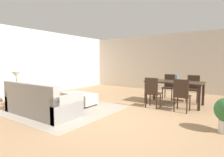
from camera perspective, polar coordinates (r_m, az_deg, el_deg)
ground_plane at (r=4.62m, az=1.38°, el=-12.31°), size 10.80×10.80×0.00m
wall_back at (r=9.01m, az=19.06°, el=4.76°), size 9.00×0.12×2.70m
wall_left at (r=8.07m, az=-24.39°, el=4.53°), size 0.12×11.00×2.70m
area_rug at (r=5.65m, az=-15.24°, el=-9.14°), size 3.00×2.80×0.01m
couch at (r=5.22m, az=-21.51°, el=-7.35°), size 2.14×0.92×0.86m
ottoman_table at (r=5.99m, az=-10.31°, el=-6.05°), size 1.12×0.60×0.39m
side_table at (r=6.40m, az=-27.68°, el=-3.84°), size 0.40×0.40×0.56m
table_lamp at (r=6.35m, az=-27.89°, el=0.88°), size 0.26×0.26×0.53m
dining_table at (r=6.24m, az=18.94°, el=-1.66°), size 1.75×0.88×0.76m
dining_chair_near_left at (r=5.61m, az=12.54°, el=-3.80°), size 0.40×0.40×0.92m
dining_chair_near_right at (r=5.38m, az=21.03°, el=-4.44°), size 0.41×0.41×0.92m
dining_chair_far_left at (r=7.13m, az=17.50°, el=-1.98°), size 0.42×0.42×0.92m
dining_chair_far_right at (r=6.94m, az=24.08°, el=-2.40°), size 0.42×0.42×0.92m
vase_centerpiece at (r=6.15m, az=19.57°, el=0.08°), size 0.09×0.09×0.21m
book_on_ottoman at (r=5.99m, az=-10.58°, el=-4.31°), size 0.30×0.26×0.03m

